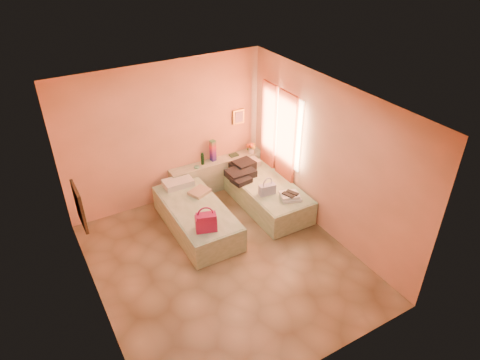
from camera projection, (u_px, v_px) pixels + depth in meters
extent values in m
plane|color=#A18860|center=(225.00, 262.00, 7.14)|extent=(4.50, 4.50, 0.00)
cube|color=#FFAD88|center=(166.00, 135.00, 8.05)|extent=(4.00, 0.02, 2.80)
cube|color=#FFAD88|center=(87.00, 235.00, 5.55)|extent=(0.02, 4.50, 2.80)
cube|color=#FFAD88|center=(327.00, 160.00, 7.25)|extent=(0.02, 4.50, 2.80)
cube|color=silver|center=(220.00, 105.00, 5.65)|extent=(4.00, 4.50, 0.02)
cube|color=beige|center=(284.00, 127.00, 8.10)|extent=(0.02, 1.10, 1.40)
cube|color=#E55B36|center=(285.00, 148.00, 8.16)|extent=(0.05, 0.55, 2.20)
cube|color=#E55B36|center=(268.00, 136.00, 8.60)|extent=(0.05, 0.45, 2.20)
cube|color=#2F2415|center=(79.00, 207.00, 5.75)|extent=(0.04, 0.50, 0.60)
cube|color=gold|center=(238.00, 117.00, 8.66)|extent=(0.25, 0.04, 0.30)
cube|color=#AFB998|center=(218.00, 174.00, 8.92)|extent=(2.05, 0.30, 0.65)
cube|color=beige|center=(197.00, 217.00, 7.77)|extent=(0.92, 2.01, 0.50)
cube|color=beige|center=(266.00, 194.00, 8.41)|extent=(0.92, 2.01, 0.50)
cylinder|color=#163D1D|center=(202.00, 159.00, 8.56)|extent=(0.08, 0.08, 0.24)
cube|color=#A41446|center=(213.00, 151.00, 8.64)|extent=(0.12, 0.12, 0.45)
cylinder|color=#559C7D|center=(197.00, 167.00, 8.50)|extent=(0.15, 0.15, 0.03)
cube|color=#213E29|center=(234.00, 155.00, 8.92)|extent=(0.18, 0.13, 0.03)
cube|color=silver|center=(251.00, 147.00, 8.96)|extent=(0.25, 0.25, 0.27)
cube|color=#A41446|center=(206.00, 222.00, 6.99)|extent=(0.39, 0.29, 0.33)
cube|color=#A08667|center=(200.00, 192.00, 7.98)|extent=(0.44, 0.40, 0.06)
cube|color=black|center=(243.00, 172.00, 8.49)|extent=(0.64, 0.64, 0.18)
cube|color=#3D5093|center=(267.00, 189.00, 7.93)|extent=(0.32, 0.17, 0.20)
cube|color=silver|center=(291.00, 196.00, 7.82)|extent=(0.44, 0.41, 0.10)
cube|color=black|center=(291.00, 194.00, 7.78)|extent=(0.24, 0.28, 0.02)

